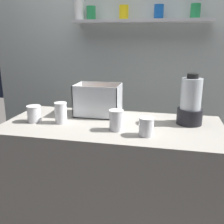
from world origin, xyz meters
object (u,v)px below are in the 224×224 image
object	(u,v)px
juice_cup_orange_middle	(116,122)
juice_cup_carrot_right	(146,128)
juice_cup_orange_left	(61,114)
carrot_display_bin	(97,105)
blender_pitcher	(190,104)
juice_cup_beet_far_left	(34,114)

from	to	relation	value
juice_cup_orange_middle	juice_cup_carrot_right	xyz separation A→B (m)	(0.18, -0.05, -0.01)
juice_cup_orange_middle	juice_cup_orange_left	bearing A→B (deg)	170.83
carrot_display_bin	juice_cup_carrot_right	size ratio (longest dim) A/B	2.94
carrot_display_bin	blender_pitcher	world-z (taller)	blender_pitcher
carrot_display_bin	juice_cup_beet_far_left	size ratio (longest dim) A/B	2.89
juice_cup_orange_left	juice_cup_orange_middle	distance (m)	0.38
carrot_display_bin	juice_cup_orange_middle	world-z (taller)	carrot_display_bin
blender_pitcher	juice_cup_carrot_right	distance (m)	0.38
juice_cup_carrot_right	juice_cup_orange_left	bearing A→B (deg)	168.64
juice_cup_beet_far_left	blender_pitcher	bearing A→B (deg)	9.80
juice_cup_beet_far_left	juice_cup_orange_middle	distance (m)	0.56
juice_cup_carrot_right	blender_pitcher	bearing A→B (deg)	46.90
juice_cup_orange_left	juice_cup_carrot_right	size ratio (longest dim) A/B	1.28
blender_pitcher	juice_cup_beet_far_left	world-z (taller)	blender_pitcher
blender_pitcher	juice_cup_carrot_right	xyz separation A→B (m)	(-0.25, -0.27, -0.09)
juice_cup_beet_far_left	juice_cup_orange_middle	world-z (taller)	juice_cup_orange_middle
carrot_display_bin	blender_pitcher	size ratio (longest dim) A/B	0.97
carrot_display_bin	blender_pitcher	distance (m)	0.64
juice_cup_beet_far_left	juice_cup_orange_middle	xyz separation A→B (m)	(0.56, -0.05, 0.00)
juice_cup_orange_middle	juice_cup_beet_far_left	bearing A→B (deg)	175.37
carrot_display_bin	juice_cup_carrot_right	bearing A→B (deg)	-41.60
blender_pitcher	juice_cup_carrot_right	world-z (taller)	blender_pitcher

